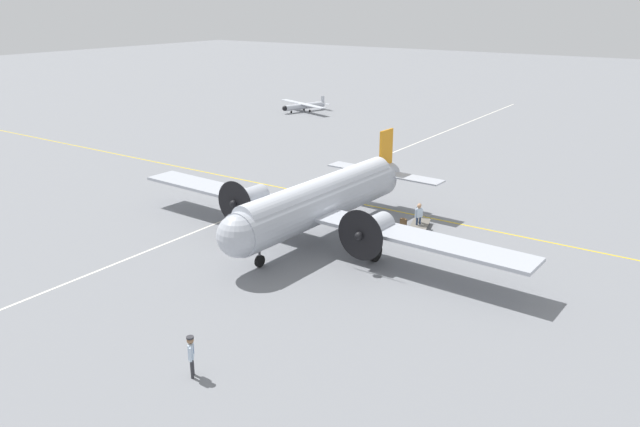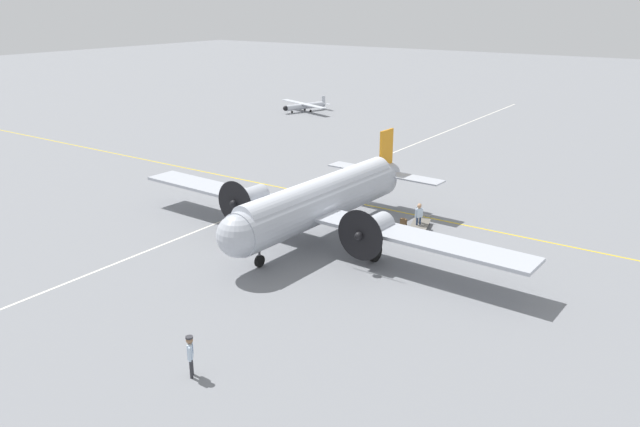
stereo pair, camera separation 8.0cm
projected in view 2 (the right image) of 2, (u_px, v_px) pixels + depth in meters
name	position (u px, v px, depth m)	size (l,w,h in m)	color
ground_plane	(320.00, 238.00, 39.23)	(300.00, 300.00, 0.00)	slate
apron_line_eastwest	(378.00, 207.00, 45.00)	(120.00, 0.16, 0.01)	gold
apron_line_northsouth	(234.00, 216.00, 43.14)	(0.16, 120.00, 0.01)	silver
airliner_main	(316.00, 202.00, 38.12)	(27.85, 17.03, 5.66)	#ADB2BC
crew_foreground	(190.00, 351.00, 24.43)	(0.42, 0.49, 1.79)	#2D2D33
passenger_boarding	(419.00, 214.00, 40.36)	(0.36, 0.52, 1.73)	navy
ramp_agent	(419.00, 213.00, 40.75)	(0.54, 0.29, 1.65)	#2D2D33
suitcase_near_door	(403.00, 223.00, 41.15)	(0.45, 0.17, 0.57)	brown
baggage_cart	(420.00, 224.00, 40.86)	(1.71, 2.52, 0.56)	#6B665B
light_aircraft_distant	(304.00, 106.00, 83.56)	(9.05, 6.95, 1.82)	#B7BCC6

